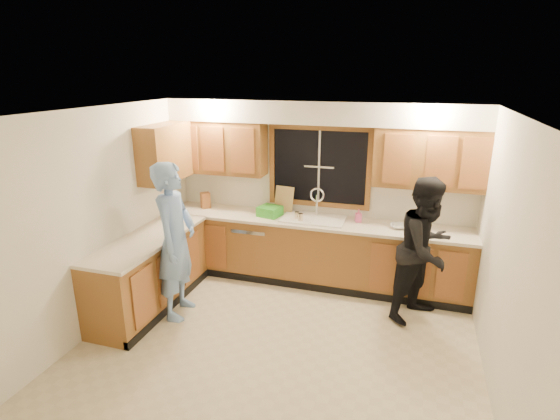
# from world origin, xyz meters

# --- Properties ---
(floor) EXTENTS (4.20, 4.20, 0.00)m
(floor) POSITION_xyz_m (0.00, 0.00, 0.00)
(floor) COLOR beige
(floor) RESTS_ON ground
(ceiling) EXTENTS (4.20, 4.20, 0.00)m
(ceiling) POSITION_xyz_m (0.00, 0.00, 2.50)
(ceiling) COLOR white
(wall_back) EXTENTS (4.20, 0.00, 4.20)m
(wall_back) POSITION_xyz_m (0.00, 1.90, 1.25)
(wall_back) COLOR white
(wall_back) RESTS_ON ground
(wall_left) EXTENTS (0.00, 3.80, 3.80)m
(wall_left) POSITION_xyz_m (-2.10, 0.00, 1.25)
(wall_left) COLOR white
(wall_left) RESTS_ON ground
(wall_right) EXTENTS (0.00, 3.80, 3.80)m
(wall_right) POSITION_xyz_m (2.10, 0.00, 1.25)
(wall_right) COLOR white
(wall_right) RESTS_ON ground
(base_cabinets_back) EXTENTS (4.20, 0.60, 0.88)m
(base_cabinets_back) POSITION_xyz_m (0.00, 1.60, 0.44)
(base_cabinets_back) COLOR #905D29
(base_cabinets_back) RESTS_ON ground
(base_cabinets_left) EXTENTS (0.60, 1.90, 0.88)m
(base_cabinets_left) POSITION_xyz_m (-1.80, 0.35, 0.44)
(base_cabinets_left) COLOR #905D29
(base_cabinets_left) RESTS_ON ground
(countertop_back) EXTENTS (4.20, 0.63, 0.04)m
(countertop_back) POSITION_xyz_m (0.00, 1.58, 0.90)
(countertop_back) COLOR silver
(countertop_back) RESTS_ON base_cabinets_back
(countertop_left) EXTENTS (0.63, 1.90, 0.04)m
(countertop_left) POSITION_xyz_m (-1.79, 0.35, 0.90)
(countertop_left) COLOR silver
(countertop_left) RESTS_ON base_cabinets_left
(upper_cabinets_left) EXTENTS (1.35, 0.33, 0.75)m
(upper_cabinets_left) POSITION_xyz_m (-1.43, 1.73, 1.83)
(upper_cabinets_left) COLOR #905D29
(upper_cabinets_left) RESTS_ON wall_back
(upper_cabinets_right) EXTENTS (1.35, 0.33, 0.75)m
(upper_cabinets_right) POSITION_xyz_m (1.43, 1.73, 1.83)
(upper_cabinets_right) COLOR #905D29
(upper_cabinets_right) RESTS_ON wall_back
(upper_cabinets_return) EXTENTS (0.33, 0.90, 0.75)m
(upper_cabinets_return) POSITION_xyz_m (-1.94, 1.12, 1.83)
(upper_cabinets_return) COLOR #905D29
(upper_cabinets_return) RESTS_ON wall_left
(soffit) EXTENTS (4.20, 0.35, 0.30)m
(soffit) POSITION_xyz_m (0.00, 1.72, 2.35)
(soffit) COLOR silver
(soffit) RESTS_ON wall_back
(window_frame) EXTENTS (1.44, 0.03, 1.14)m
(window_frame) POSITION_xyz_m (0.00, 1.89, 1.60)
(window_frame) COLOR black
(window_frame) RESTS_ON wall_back
(sink) EXTENTS (0.86, 0.52, 0.57)m
(sink) POSITION_xyz_m (0.00, 1.60, 0.86)
(sink) COLOR white
(sink) RESTS_ON countertop_back
(dishwasher) EXTENTS (0.60, 0.56, 0.82)m
(dishwasher) POSITION_xyz_m (-0.85, 1.59, 0.41)
(dishwasher) COLOR silver
(dishwasher) RESTS_ON floor
(stove) EXTENTS (0.58, 0.75, 0.90)m
(stove) POSITION_xyz_m (-1.80, -0.22, 0.45)
(stove) COLOR silver
(stove) RESTS_ON floor
(man) EXTENTS (0.55, 0.75, 1.90)m
(man) POSITION_xyz_m (-1.36, 0.28, 0.95)
(man) COLOR #7AA4E6
(man) RESTS_ON floor
(woman) EXTENTS (1.02, 1.07, 1.74)m
(woman) POSITION_xyz_m (1.47, 1.07, 0.87)
(woman) COLOR black
(woman) RESTS_ON floor
(knife_block) EXTENTS (0.17, 0.17, 0.23)m
(knife_block) POSITION_xyz_m (-1.65, 1.66, 1.04)
(knife_block) COLOR #A15D2C
(knife_block) RESTS_ON countertop_back
(cutting_board) EXTENTS (0.29, 0.14, 0.37)m
(cutting_board) POSITION_xyz_m (-0.48, 1.82, 1.11)
(cutting_board) COLOR tan
(cutting_board) RESTS_ON countertop_back
(dish_crate) EXTENTS (0.35, 0.33, 0.14)m
(dish_crate) POSITION_xyz_m (-0.62, 1.59, 0.99)
(dish_crate) COLOR green
(dish_crate) RESTS_ON countertop_back
(soap_bottle) EXTENTS (0.10, 0.10, 0.18)m
(soap_bottle) POSITION_xyz_m (0.60, 1.70, 1.01)
(soap_bottle) COLOR pink
(soap_bottle) RESTS_ON countertop_back
(bowl) EXTENTS (0.22, 0.22, 0.05)m
(bowl) POSITION_xyz_m (1.13, 1.59, 0.95)
(bowl) COLOR silver
(bowl) RESTS_ON countertop_back
(can_left) EXTENTS (0.07, 0.07, 0.12)m
(can_left) POSITION_xyz_m (-0.21, 1.53, 0.98)
(can_left) COLOR #C7B499
(can_left) RESTS_ON countertop_back
(can_right) EXTENTS (0.07, 0.07, 0.12)m
(can_right) POSITION_xyz_m (-0.14, 1.45, 0.98)
(can_right) COLOR #C7B499
(can_right) RESTS_ON countertop_back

